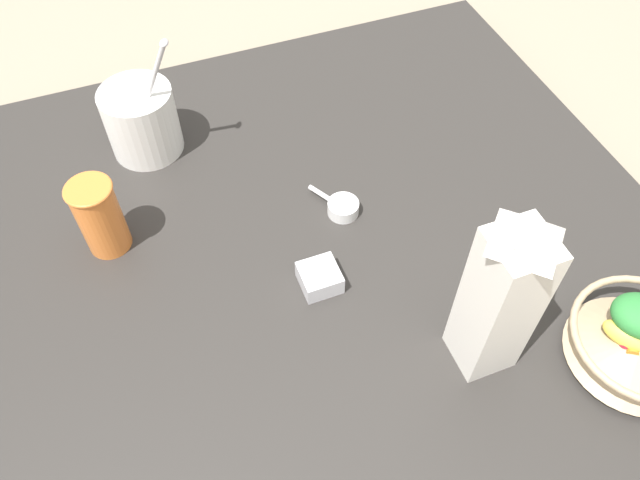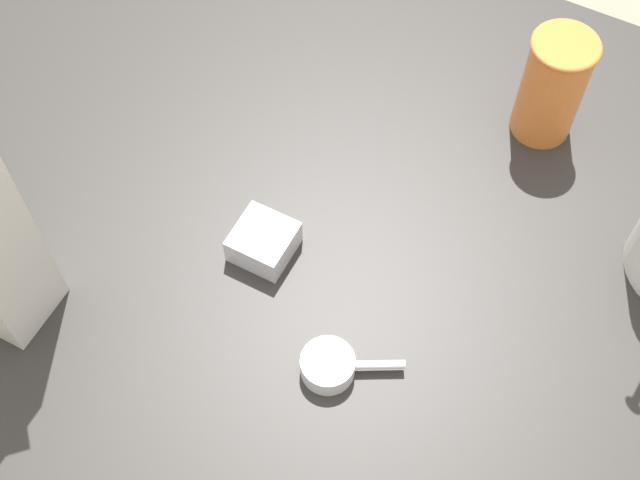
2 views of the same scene
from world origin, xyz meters
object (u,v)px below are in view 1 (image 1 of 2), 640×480
(fruit_bowl, at_px, (639,341))
(milk_carton, at_px, (502,295))
(drinking_cup, at_px, (99,216))
(yogurt_tub, at_px, (141,118))
(spice_jar, at_px, (320,278))

(fruit_bowl, relative_size, milk_carton, 0.66)
(fruit_bowl, height_order, drinking_cup, drinking_cup)
(yogurt_tub, bearing_deg, milk_carton, 31.35)
(fruit_bowl, distance_m, spice_jar, 0.44)
(yogurt_tub, xyz_separation_m, drinking_cup, (0.19, -0.10, -0.00))
(spice_jar, bearing_deg, drinking_cup, -124.11)
(yogurt_tub, distance_m, drinking_cup, 0.21)
(fruit_bowl, xyz_separation_m, spice_jar, (-0.26, -0.35, -0.03))
(milk_carton, distance_m, yogurt_tub, 0.66)
(yogurt_tub, bearing_deg, fruit_bowl, 39.62)
(milk_carton, bearing_deg, drinking_cup, -129.99)
(milk_carton, xyz_separation_m, spice_jar, (-0.18, -0.16, -0.13))
(spice_jar, bearing_deg, yogurt_tub, -154.86)
(fruit_bowl, relative_size, yogurt_tub, 0.81)
(fruit_bowl, height_order, spice_jar, fruit_bowl)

